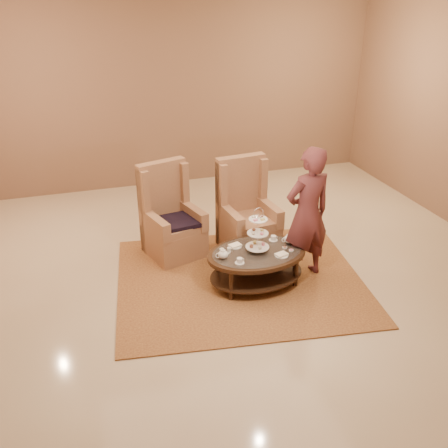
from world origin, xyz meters
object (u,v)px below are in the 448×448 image
object	(u,v)px
armchair_left	(171,224)
person	(307,214)
armchair_right	(246,219)
tea_table	(257,257)

from	to	relation	value
armchair_left	person	xyz separation A→B (m)	(1.59, -1.15, 0.45)
armchair_right	person	bearing A→B (deg)	-69.47
person	tea_table	bearing A→B (deg)	-5.85
tea_table	armchair_left	bearing A→B (deg)	123.08
person	armchair_right	bearing A→B (deg)	-71.87
tea_table	armchair_right	bearing A→B (deg)	74.76
tea_table	armchair_left	xyz separation A→B (m)	(-0.89, 1.19, 0.05)
tea_table	armchair_right	world-z (taller)	armchair_right
armchair_left	armchair_right	world-z (taller)	armchair_right
tea_table	person	xyz separation A→B (m)	(0.70, 0.04, 0.51)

